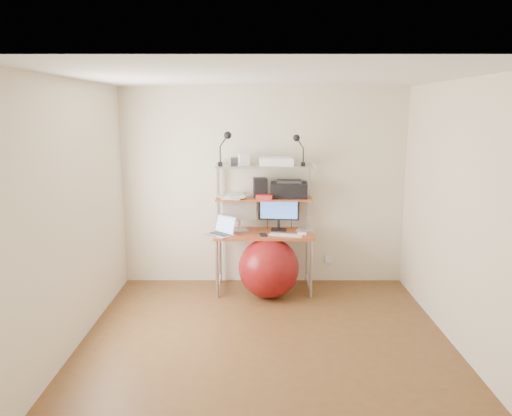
{
  "coord_description": "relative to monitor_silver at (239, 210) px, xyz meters",
  "views": [
    {
      "loc": [
        -0.09,
        -4.49,
        2.22
      ],
      "look_at": [
        -0.1,
        1.15,
        1.1
      ],
      "focal_mm": 35.0,
      "sensor_mm": 36.0,
      "label": 1
    }
  ],
  "objects": [
    {
      "name": "red_box",
      "position": [
        0.31,
        -0.1,
        0.18
      ],
      "size": [
        0.22,
        0.17,
        0.05
      ],
      "primitive_type": "cube",
      "rotation": [
        0.0,
        0.0,
        -0.22
      ],
      "color": "red",
      "rests_on": "mid_shelf"
    },
    {
      "name": "room",
      "position": [
        0.3,
        -1.56,
        0.25
      ],
      "size": [
        3.6,
        3.6,
        3.6
      ],
      "color": "brown",
      "rests_on": "ground"
    },
    {
      "name": "keyboard",
      "position": [
        0.56,
        -0.27,
        -0.25
      ],
      "size": [
        0.42,
        0.22,
        0.01
      ],
      "primitive_type": "cube",
      "rotation": [
        0.0,
        0.0,
        -0.26
      ],
      "color": "silver",
      "rests_on": "desktop"
    },
    {
      "name": "scanner",
      "position": [
        0.46,
        0.0,
        0.6
      ],
      "size": [
        0.44,
        0.31,
        0.11
      ],
      "rotation": [
        0.0,
        0.0,
        -0.1
      ],
      "color": "silver",
      "rests_on": "top_shelf"
    },
    {
      "name": "phone",
      "position": [
        0.3,
        -0.26,
        -0.25
      ],
      "size": [
        0.1,
        0.15,
        0.01
      ],
      "primitive_type": "cube",
      "rotation": [
        0.0,
        0.0,
        0.13
      ],
      "color": "black",
      "rests_on": "desktop"
    },
    {
      "name": "box_white",
      "position": [
        0.06,
        -0.02,
        0.62
      ],
      "size": [
        0.15,
        0.13,
        0.14
      ],
      "primitive_type": "cube",
      "rotation": [
        0.0,
        0.0,
        0.3
      ],
      "color": "silver",
      "rests_on": "top_shelf"
    },
    {
      "name": "monitor_black",
      "position": [
        0.49,
        0.02,
        -0.0
      ],
      "size": [
        0.51,
        0.16,
        0.51
      ],
      "rotation": [
        0.0,
        0.0,
        -0.11
      ],
      "color": "black",
      "rests_on": "desktop"
    },
    {
      "name": "laptop",
      "position": [
        -0.19,
        -0.23,
        -0.21
      ],
      "size": [
        0.41,
        0.41,
        0.29
      ],
      "rotation": [
        0.0,
        0.0,
        -0.77
      ],
      "color": "silver",
      "rests_on": "desktop"
    },
    {
      "name": "exercise_ball",
      "position": [
        0.36,
        -0.35,
        -0.64
      ],
      "size": [
        0.72,
        0.72,
        0.72
      ],
      "primitive_type": "sphere",
      "color": "maroon",
      "rests_on": "floor"
    },
    {
      "name": "computer_desk",
      "position": [
        0.3,
        -0.06,
        -0.04
      ],
      "size": [
        1.2,
        0.6,
        1.57
      ],
      "color": "#AA4B21",
      "rests_on": "ground"
    },
    {
      "name": "clip_lamp_left",
      "position": [
        -0.15,
        -0.08,
        0.85
      ],
      "size": [
        0.16,
        0.09,
        0.41
      ],
      "color": "black",
      "rests_on": "top_shelf"
    },
    {
      "name": "mouse",
      "position": [
        0.76,
        -0.23,
        -0.24
      ],
      "size": [
        0.11,
        0.07,
        0.03
      ],
      "primitive_type": "cube",
      "rotation": [
        0.0,
        0.0,
        -0.12
      ],
      "color": "silver",
      "rests_on": "desktop"
    },
    {
      "name": "paper_stack",
      "position": [
        -0.07,
        0.01,
        0.17
      ],
      "size": [
        0.38,
        0.42,
        0.03
      ],
      "color": "white",
      "rests_on": "mid_shelf"
    },
    {
      "name": "printer",
      "position": [
        0.61,
        0.05,
        0.25
      ],
      "size": [
        0.46,
        0.33,
        0.21
      ],
      "rotation": [
        0.0,
        0.0,
        -0.05
      ],
      "color": "black",
      "rests_on": "mid_shelf"
    },
    {
      "name": "nas_cube",
      "position": [
        0.26,
        0.03,
        0.27
      ],
      "size": [
        0.18,
        0.18,
        0.24
      ],
      "primitive_type": "cube",
      "rotation": [
        0.0,
        0.0,
        0.1
      ],
      "color": "black",
      "rests_on": "mid_shelf"
    },
    {
      "name": "monitor_silver",
      "position": [
        0.0,
        0.0,
        0.0
      ],
      "size": [
        0.43,
        0.2,
        0.48
      ],
      "rotation": [
        0.0,
        0.0,
        0.29
      ],
      "color": "silver",
      "rests_on": "desktop"
    },
    {
      "name": "wall_outlet",
      "position": [
        1.15,
        0.22,
        -0.7
      ],
      "size": [
        0.08,
        0.01,
        0.12
      ],
      "primitive_type": "cube",
      "color": "silver",
      "rests_on": "room"
    },
    {
      "name": "box_grey",
      "position": [
        -0.05,
        0.05,
        0.6
      ],
      "size": [
        0.09,
        0.09,
        0.09
      ],
      "primitive_type": "cube",
      "rotation": [
        0.0,
        0.0,
        0.01
      ],
      "color": "#2B2B2E",
      "rests_on": "top_shelf"
    },
    {
      "name": "mac_mini",
      "position": [
        0.83,
        -0.03,
        -0.24
      ],
      "size": [
        0.24,
        0.24,
        0.04
      ],
      "primitive_type": "cube",
      "rotation": [
        0.0,
        0.0,
        -0.3
      ],
      "color": "silver",
      "rests_on": "desktop"
    },
    {
      "name": "clip_lamp_right",
      "position": [
        0.71,
        -0.08,
        0.83
      ],
      "size": [
        0.15,
        0.08,
        0.38
      ],
      "color": "black",
      "rests_on": "top_shelf"
    }
  ]
}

